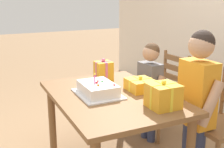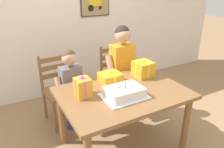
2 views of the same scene
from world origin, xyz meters
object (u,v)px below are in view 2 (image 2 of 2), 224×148
object	(u,v)px
dining_table	(123,99)
gift_box_corner_small	(83,87)
chair_right	(117,77)
child_older	(122,63)
child_younger	(71,83)
chair_left	(60,89)
gift_box_red_large	(143,69)
gift_box_beside_cake	(110,77)
birthday_cake	(124,92)

from	to	relation	value
dining_table	gift_box_corner_small	bearing A→B (deg)	166.01
chair_right	child_older	bearing A→B (deg)	-106.28
child_older	child_younger	world-z (taller)	child_older
chair_left	chair_right	bearing A→B (deg)	0.01
dining_table	child_older	bearing A→B (deg)	59.49
gift_box_red_large	child_younger	size ratio (longest dim) A/B	0.21
gift_box_beside_cake	dining_table	bearing A→B (deg)	-89.85
gift_box_corner_small	chair_right	size ratio (longest dim) A/B	0.25
chair_left	chair_right	world-z (taller)	same
birthday_cake	gift_box_red_large	size ratio (longest dim) A/B	1.97
child_older	child_younger	distance (m)	0.74
gift_box_beside_cake	chair_right	world-z (taller)	chair_right
dining_table	birthday_cake	xyz separation A→B (m)	(-0.05, -0.11, 0.15)
gift_box_beside_cake	child_older	world-z (taller)	child_older
dining_table	chair_right	xyz separation A→B (m)	(0.44, 0.87, -0.16)
gift_box_corner_small	child_younger	size ratio (longest dim) A/B	0.21
gift_box_beside_cake	child_younger	bearing A→B (deg)	137.50
birthday_cake	child_older	bearing A→B (deg)	60.14
gift_box_corner_small	chair_left	bearing A→B (deg)	92.40
birthday_cake	gift_box_red_large	world-z (taller)	gift_box_red_large
child_older	chair_left	bearing A→B (deg)	162.18
chair_right	dining_table	bearing A→B (deg)	-116.63
gift_box_beside_cake	gift_box_corner_small	bearing A→B (deg)	-156.39
birthday_cake	gift_box_beside_cake	xyz separation A→B (m)	(0.05, 0.39, 0.00)
birthday_cake	gift_box_corner_small	world-z (taller)	gift_box_corner_small
dining_table	gift_box_beside_cake	size ratio (longest dim) A/B	5.51
gift_box_corner_small	chair_left	xyz separation A→B (m)	(-0.03, 0.77, -0.36)
chair_right	birthday_cake	bearing A→B (deg)	-116.55
gift_box_corner_small	birthday_cake	bearing A→B (deg)	-30.51
gift_box_red_large	chair_left	world-z (taller)	gift_box_red_large
birthday_cake	gift_box_beside_cake	distance (m)	0.39
gift_box_red_large	gift_box_beside_cake	distance (m)	0.43
birthday_cake	child_older	xyz separation A→B (m)	(0.41, 0.72, 0.01)
child_younger	gift_box_red_large	bearing A→B (deg)	-26.10
gift_box_red_large	gift_box_corner_small	bearing A→B (deg)	-171.44
birthday_cake	gift_box_corner_small	distance (m)	0.41
gift_box_red_large	birthday_cake	bearing A→B (deg)	-144.93
birthday_cake	child_older	distance (m)	0.83
gift_box_beside_cake	child_younger	world-z (taller)	child_younger
gift_box_red_large	chair_right	xyz separation A→B (m)	(0.01, 0.64, -0.35)
child_younger	gift_box_corner_small	bearing A→B (deg)	-94.77
gift_box_beside_cake	gift_box_red_large	bearing A→B (deg)	-7.07
birthday_cake	gift_box_beside_cake	bearing A→B (deg)	82.39
gift_box_red_large	chair_left	xyz separation A→B (m)	(-0.86, 0.64, -0.35)
dining_table	gift_box_corner_small	xyz separation A→B (m)	(-0.41, 0.10, 0.20)
dining_table	gift_box_corner_small	distance (m)	0.46
chair_right	gift_box_red_large	bearing A→B (deg)	-91.10
gift_box_corner_small	child_older	world-z (taller)	child_older
gift_box_red_large	child_older	size ratio (longest dim) A/B	0.17
child_older	gift_box_red_large	bearing A→B (deg)	-80.74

